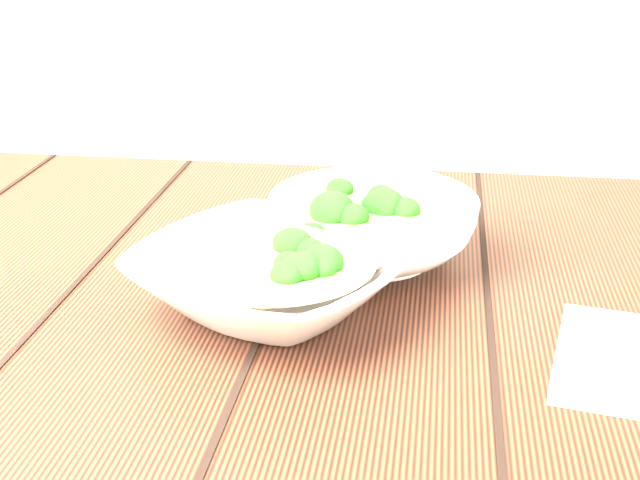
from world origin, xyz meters
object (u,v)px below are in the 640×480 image
at_px(soup_bowl_front, 272,275).
at_px(table, 300,397).
at_px(trivet, 279,243).
at_px(soup_bowl_back, 373,226).

bearing_deg(soup_bowl_front, table, 62.43).
height_order(soup_bowl_front, trivet, soup_bowl_front).
bearing_deg(soup_bowl_front, soup_bowl_back, 56.84).
relative_size(soup_bowl_front, trivet, 2.82).
bearing_deg(table, soup_bowl_front, -117.57).
distance_m(soup_bowl_front, soup_bowl_back, 0.15).
relative_size(table, soup_bowl_back, 4.30).
relative_size(soup_bowl_front, soup_bowl_back, 1.14).
xyz_separation_m(soup_bowl_front, soup_bowl_back, (0.08, 0.13, 0.00)).
relative_size(table, soup_bowl_front, 3.77).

